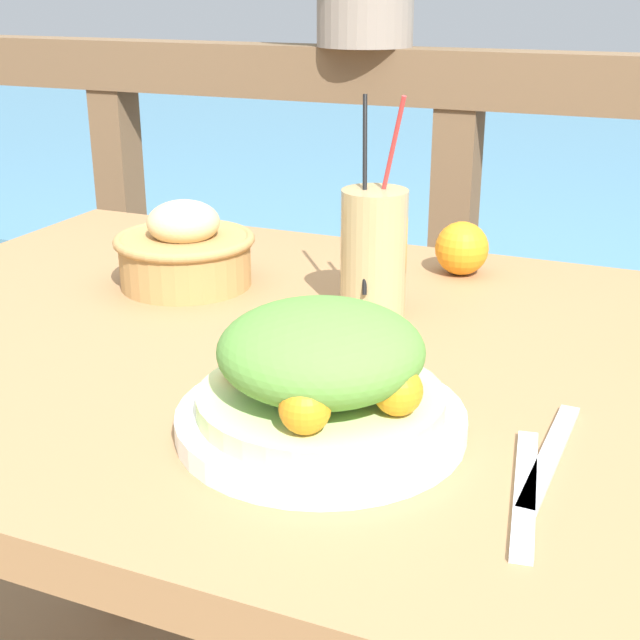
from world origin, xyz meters
name	(u,v)px	position (x,y,z in m)	size (l,w,h in m)	color
patio_table	(293,426)	(0.00, 0.00, 0.64)	(1.10, 0.80, 0.74)	#997047
railing_fence	(453,234)	(0.00, 0.66, 0.69)	(2.80, 0.08, 0.99)	brown
sea_backdrop	(599,204)	(0.00, 3.16, 0.19)	(12.00, 4.00, 0.39)	teal
salad_plate	(321,380)	(0.11, -0.18, 0.79)	(0.24, 0.24, 0.11)	white
drink_glass	(374,252)	(0.05, 0.11, 0.81)	(0.07, 0.08, 0.25)	tan
bread_basket	(185,251)	(-0.20, 0.12, 0.78)	(0.17, 0.17, 0.11)	#AD7F47
fork	(550,455)	(0.30, -0.15, 0.74)	(0.02, 0.18, 0.00)	silver
knife	(525,490)	(0.29, -0.21, 0.74)	(0.05, 0.18, 0.00)	silver
orange_near_glass	(462,248)	(0.11, 0.30, 0.77)	(0.07, 0.07, 0.07)	orange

